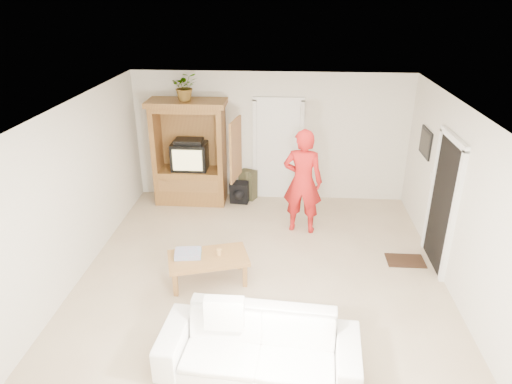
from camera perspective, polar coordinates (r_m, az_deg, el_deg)
floor at (r=7.10m, az=0.68°, el=-10.53°), size 6.00×6.00×0.00m
ceiling at (r=6.02m, az=0.80°, el=10.31°), size 6.00×6.00×0.00m
wall_back at (r=9.26m, az=1.84°, el=6.87°), size 5.50×0.00×5.50m
wall_front at (r=3.95m, az=-2.00°, el=-19.63°), size 5.50×0.00×5.50m
wall_left at (r=7.14m, az=-21.86°, el=-0.25°), size 0.00×6.00×6.00m
wall_right at (r=6.88m, az=24.25°, el=-1.58°), size 0.00×6.00×6.00m
armoire at (r=9.25m, az=-8.10°, el=4.08°), size 1.82×1.14×2.10m
door_back at (r=9.31m, az=2.74°, el=5.14°), size 0.85×0.05×2.04m
doorway_right at (r=7.50m, az=22.29°, el=-1.54°), size 0.05×0.90×2.04m
framed_picture at (r=8.46m, az=20.45°, el=5.81°), size 0.03×0.60×0.48m
doormat at (r=7.84m, az=18.16°, el=-8.15°), size 0.60×0.40×0.02m
plant at (r=8.85m, az=-8.85°, el=12.90°), size 0.57×0.53×0.53m
man at (r=8.01m, az=5.85°, el=1.31°), size 0.76×0.56×1.90m
sofa at (r=5.46m, az=0.37°, el=-18.61°), size 2.32×1.06×0.66m
coffee_table at (r=6.83m, az=-6.00°, el=-8.42°), size 1.29×0.94×0.43m
towel at (r=6.84m, az=-8.50°, el=-7.60°), size 0.41×0.33×0.08m
candle at (r=6.80m, az=-4.65°, el=-7.50°), size 0.08×0.08×0.10m
backpack_black at (r=9.31m, az=-2.10°, el=-0.10°), size 0.39×0.25×0.45m
backpack_olive at (r=9.48m, az=-1.00°, el=0.93°), size 0.40×0.35×0.62m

